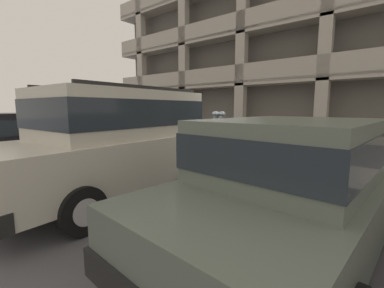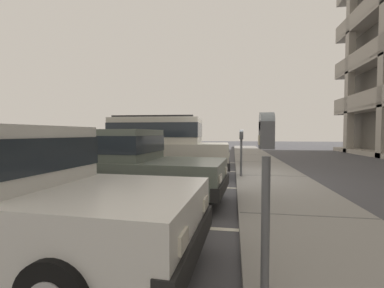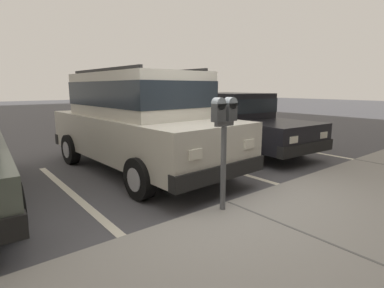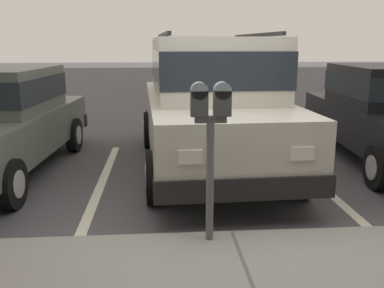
{
  "view_description": "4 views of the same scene",
  "coord_description": "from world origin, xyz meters",
  "px_view_note": "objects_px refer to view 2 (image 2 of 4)",
  "views": [
    {
      "loc": [
        4.02,
        -5.4,
        1.66
      ],
      "look_at": [
        0.31,
        -0.87,
        0.84
      ],
      "focal_mm": 24.0,
      "sensor_mm": 36.0,
      "label": 1
    },
    {
      "loc": [
        8.36,
        0.11,
        1.46
      ],
      "look_at": [
        0.34,
        -1.19,
        1.12
      ],
      "focal_mm": 24.0,
      "sensor_mm": 36.0,
      "label": 2
    },
    {
      "loc": [
        2.87,
        2.98,
        1.69
      ],
      "look_at": [
        0.07,
        -0.49,
        0.85
      ],
      "focal_mm": 28.0,
      "sensor_mm": 36.0,
      "label": 3
    },
    {
      "loc": [
        0.67,
        4.0,
        1.9
      ],
      "look_at": [
        0.34,
        -0.43,
        0.84
      ],
      "focal_mm": 40.0,
      "sensor_mm": 36.0,
      "label": 4
    }
  ],
  "objects_px": {
    "red_sedan": "(173,147)",
    "silver_suv": "(158,144)",
    "parking_meter_near": "(241,142)",
    "parking_meter_far": "(266,177)",
    "dark_hatchback": "(117,163)"
  },
  "relations": [
    {
      "from": "red_sedan",
      "to": "silver_suv",
      "type": "bearing_deg",
      "value": 7.29
    },
    {
      "from": "parking_meter_near",
      "to": "red_sedan",
      "type": "bearing_deg",
      "value": -138.38
    },
    {
      "from": "parking_meter_near",
      "to": "parking_meter_far",
      "type": "bearing_deg",
      "value": 0.2
    },
    {
      "from": "silver_suv",
      "to": "dark_hatchback",
      "type": "relative_size",
      "value": 1.06
    },
    {
      "from": "red_sedan",
      "to": "parking_meter_far",
      "type": "bearing_deg",
      "value": 21.59
    },
    {
      "from": "red_sedan",
      "to": "dark_hatchback",
      "type": "height_order",
      "value": "same"
    },
    {
      "from": "silver_suv",
      "to": "parking_meter_far",
      "type": "xyz_separation_m",
      "value": [
        6.32,
        2.8,
        0.02
      ]
    },
    {
      "from": "dark_hatchback",
      "to": "parking_meter_near",
      "type": "height_order",
      "value": "parking_meter_near"
    },
    {
      "from": "red_sedan",
      "to": "parking_meter_near",
      "type": "height_order",
      "value": "parking_meter_near"
    },
    {
      "from": "parking_meter_far",
      "to": "dark_hatchback",
      "type": "bearing_deg",
      "value": -138.32
    },
    {
      "from": "dark_hatchback",
      "to": "parking_meter_near",
      "type": "distance_m",
      "value": 4.01
    },
    {
      "from": "dark_hatchback",
      "to": "parking_meter_far",
      "type": "relative_size",
      "value": 3.04
    },
    {
      "from": "parking_meter_far",
      "to": "silver_suv",
      "type": "bearing_deg",
      "value": -156.08
    },
    {
      "from": "parking_meter_near",
      "to": "parking_meter_far",
      "type": "relative_size",
      "value": 0.96
    },
    {
      "from": "dark_hatchback",
      "to": "parking_meter_far",
      "type": "xyz_separation_m",
      "value": [
        3.11,
        2.77,
        0.29
      ]
    }
  ]
}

